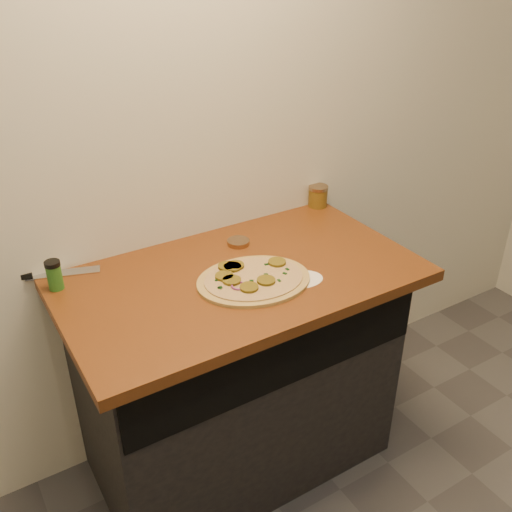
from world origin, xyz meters
TOP-DOWN VIEW (x-y plane):
  - cabinet at (0.00, 1.45)m, footprint 1.10×0.60m
  - countertop at (0.00, 1.42)m, footprint 1.20×0.70m
  - pizza at (0.01, 1.35)m, footprint 0.43×0.43m
  - chefs_knife at (-0.59, 1.75)m, footprint 0.34×0.14m
  - mason_jar_lid at (0.10, 1.60)m, footprint 0.08×0.08m
  - salsa_jar at (0.55, 1.72)m, footprint 0.08×0.08m
  - spice_shaker at (-0.55, 1.64)m, footprint 0.05×0.05m
  - flour_spill at (0.14, 1.28)m, footprint 0.20×0.20m

SIDE VIEW (x-z plane):
  - cabinet at x=0.00m, z-range 0.00..0.86m
  - countertop at x=0.00m, z-range 0.86..0.90m
  - flour_spill at x=0.14m, z-range 0.90..0.90m
  - chefs_knife at x=-0.59m, z-range 0.90..0.92m
  - mason_jar_lid at x=0.10m, z-range 0.90..0.92m
  - pizza at x=0.01m, z-range 0.90..0.92m
  - salsa_jar at x=0.55m, z-range 0.90..0.99m
  - spice_shaker at x=-0.55m, z-range 0.90..1.00m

